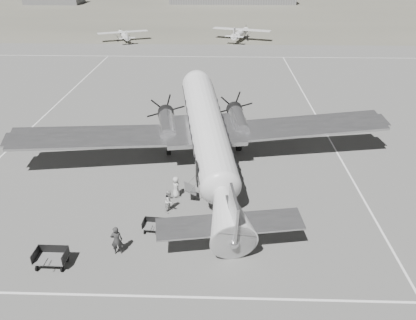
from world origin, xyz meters
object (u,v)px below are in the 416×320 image
at_px(dc3_airliner, 209,138).
at_px(ground_crew, 117,240).
at_px(baggage_cart_near, 154,226).
at_px(light_plane_right, 241,34).
at_px(ramp_agent, 170,201).
at_px(baggage_cart_far, 51,258).
at_px(passenger, 176,187).
at_px(light_plane_left, 124,36).

bearing_deg(dc3_airliner, ground_crew, -126.47).
bearing_deg(ground_crew, baggage_cart_near, -141.39).
distance_m(light_plane_right, baggage_cart_near, 63.21).
bearing_deg(ramp_agent, baggage_cart_far, 159.37).
distance_m(light_plane_right, ramp_agent, 60.79).
height_order(baggage_cart_far, passenger, passenger).
height_order(light_plane_left, baggage_cart_near, light_plane_left).
distance_m(dc3_airliner, ground_crew, 11.55).
distance_m(dc3_airliner, baggage_cart_far, 14.53).
height_order(baggage_cart_near, ramp_agent, ramp_agent).
distance_m(dc3_airliner, passenger, 4.92).
relative_size(light_plane_right, ground_crew, 6.22).
relative_size(dc3_airliner, baggage_cart_far, 16.91).
distance_m(dc3_airliner, light_plane_left, 56.29).
height_order(light_plane_left, baggage_cart_far, light_plane_left).
bearing_deg(ground_crew, passenger, -124.98).
xyz_separation_m(dc3_airliner, baggage_cart_near, (-3.31, -7.93, -2.66)).
bearing_deg(light_plane_right, baggage_cart_near, -79.05).
xyz_separation_m(light_plane_left, baggage_cart_near, (15.19, -61.05, -0.62)).
relative_size(baggage_cart_near, baggage_cart_far, 0.77).
xyz_separation_m(baggage_cart_near, ground_crew, (-1.87, -2.17, 0.54)).
bearing_deg(light_plane_right, passenger, -78.60).
height_order(dc3_airliner, ramp_agent, dc3_airliner).
bearing_deg(ground_crew, ramp_agent, -131.00).
xyz_separation_m(baggage_cart_far, ramp_agent, (6.18, 5.75, 0.30)).
bearing_deg(dc3_airliner, ramp_agent, -123.81).
xyz_separation_m(ground_crew, passenger, (2.88, 6.39, -0.13)).
relative_size(light_plane_right, baggage_cart_far, 6.23).
bearing_deg(baggage_cart_near, light_plane_left, 109.71).
distance_m(dc3_airliner, baggage_cart_near, 9.00).
relative_size(ground_crew, passenger, 1.16).
bearing_deg(ground_crew, baggage_cart_far, 8.44).
height_order(baggage_cart_near, passenger, passenger).
relative_size(dc3_airliner, baggage_cart_near, 21.96).
xyz_separation_m(baggage_cart_near, passenger, (1.01, 4.21, 0.41)).
distance_m(baggage_cart_near, ramp_agent, 2.50).
relative_size(ground_crew, ramp_agent, 1.15).
bearing_deg(light_plane_left, baggage_cart_near, -98.71).
bearing_deg(passenger, ground_crew, 144.01).
xyz_separation_m(light_plane_left, baggage_cart_far, (9.78, -64.46, -0.50)).
bearing_deg(light_plane_right, light_plane_left, -157.67).
height_order(light_plane_right, baggage_cart_near, light_plane_right).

